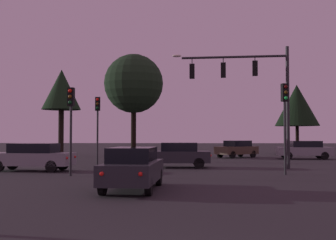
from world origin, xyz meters
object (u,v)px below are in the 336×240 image
object	(u,v)px
car_far_lane	(305,150)
tree_center_horizon	(61,90)
car_crossing_left	(32,157)
traffic_light_corner_left	(98,117)
traffic_light_corner_right	(71,113)
car_crossing_right	(177,155)
tree_behind_sign	(134,84)
traffic_light_median	(285,110)
car_nearside_lane	(133,168)
car_parked_lot	(237,149)
tree_left_far	(297,105)
traffic_signal_mast_arm	(250,83)

from	to	relation	value
car_far_lane	tree_center_horizon	xyz separation A→B (m)	(-21.84, 3.84, 5.50)
car_crossing_left	car_far_lane	world-z (taller)	same
traffic_light_corner_left	traffic_light_corner_right	size ratio (longest dim) A/B	1.05
traffic_light_corner_left	car_crossing_right	distance (m)	5.90
traffic_light_corner_left	tree_behind_sign	xyz separation A→B (m)	(1.73, 4.86, 2.77)
traffic_light_median	tree_behind_sign	world-z (taller)	tree_behind_sign
traffic_light_corner_right	car_far_lane	bearing A→B (deg)	44.92
traffic_light_median	tree_center_horizon	xyz separation A→B (m)	(-16.87, 18.23, 3.09)
traffic_light_median	traffic_light_corner_left	bearing A→B (deg)	151.03
traffic_light_corner_left	car_crossing_right	xyz separation A→B (m)	(5.23, -1.36, -2.37)
car_nearside_lane	car_far_lane	xyz separation A→B (m)	(11.75, 20.44, 0.00)
car_nearside_lane	car_crossing_left	size ratio (longest dim) A/B	0.94
car_nearside_lane	tree_center_horizon	xyz separation A→B (m)	(-10.09, 24.28, 5.50)
traffic_light_median	car_far_lane	xyz separation A→B (m)	(4.96, 14.39, -2.41)
traffic_light_median	car_crossing_right	xyz separation A→B (m)	(-5.46, 4.56, -2.41)
tree_center_horizon	car_crossing_left	bearing A→B (deg)	-78.11
car_parked_lot	tree_left_far	distance (m)	10.19
traffic_light_corner_left	car_far_lane	world-z (taller)	traffic_light_corner_left
car_far_lane	tree_center_horizon	size ratio (longest dim) A/B	0.54
car_parked_lot	tree_left_far	bearing A→B (deg)	41.23
traffic_light_corner_right	car_nearside_lane	world-z (taller)	traffic_light_corner_right
traffic_signal_mast_arm	car_parked_lot	distance (m)	13.25
traffic_signal_mast_arm	tree_behind_sign	xyz separation A→B (m)	(-7.87, 6.76, 0.82)
car_nearside_lane	traffic_light_corner_left	bearing A→B (deg)	108.04
car_nearside_lane	car_parked_lot	bearing A→B (deg)	74.23
tree_left_far	tree_behind_sign	bearing A→B (deg)	-142.60
traffic_light_corner_left	tree_left_far	xyz separation A→B (m)	(17.22, 16.70, 1.94)
traffic_light_corner_left	tree_behind_sign	size ratio (longest dim) A/B	0.54
tree_left_far	car_parked_lot	bearing A→B (deg)	-138.77
traffic_signal_mast_arm	tree_left_far	distance (m)	20.10
traffic_signal_mast_arm	car_crossing_right	world-z (taller)	traffic_signal_mast_arm
car_crossing_right	traffic_light_median	bearing A→B (deg)	-39.88
car_nearside_lane	tree_center_horizon	distance (m)	26.86
car_nearside_lane	car_crossing_left	bearing A→B (deg)	130.49
traffic_light_corner_left	tree_left_far	size ratio (longest dim) A/B	0.62
car_crossing_right	tree_behind_sign	size ratio (longest dim) A/B	0.50
traffic_signal_mast_arm	car_parked_lot	size ratio (longest dim) A/B	1.75
car_crossing_left	car_nearside_lane	bearing A→B (deg)	-49.51
tree_center_horizon	traffic_light_median	bearing A→B (deg)	-47.21
tree_left_far	car_crossing_left	bearing A→B (deg)	-133.59
traffic_light_median	car_far_lane	size ratio (longest dim) A/B	1.00
traffic_light_median	car_nearside_lane	size ratio (longest dim) A/B	1.02
car_nearside_lane	tree_behind_sign	size ratio (longest dim) A/B	0.54
traffic_light_corner_left	car_parked_lot	xyz separation A→B (m)	(10.27, 10.61, -2.37)
car_crossing_left	tree_behind_sign	size ratio (longest dim) A/B	0.57
tree_behind_sign	tree_center_horizon	xyz separation A→B (m)	(-7.92, 7.46, 0.37)
traffic_signal_mast_arm	tree_behind_sign	bearing A→B (deg)	139.34
traffic_light_corner_left	tree_behind_sign	world-z (taller)	tree_behind_sign
traffic_light_corner_right	tree_left_far	bearing A→B (deg)	54.24
car_crossing_right	car_far_lane	distance (m)	14.33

